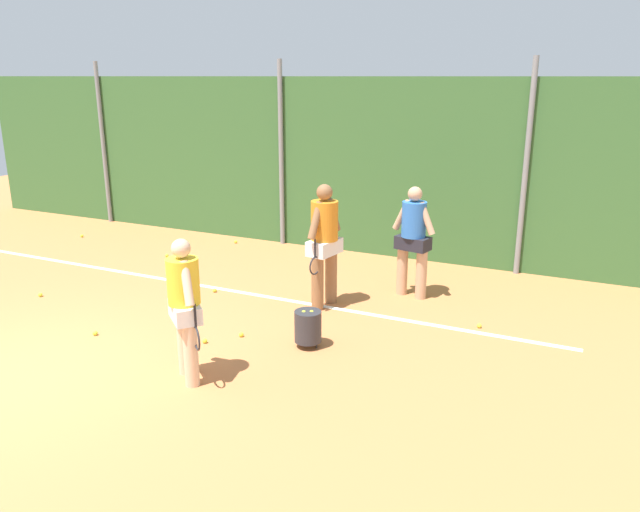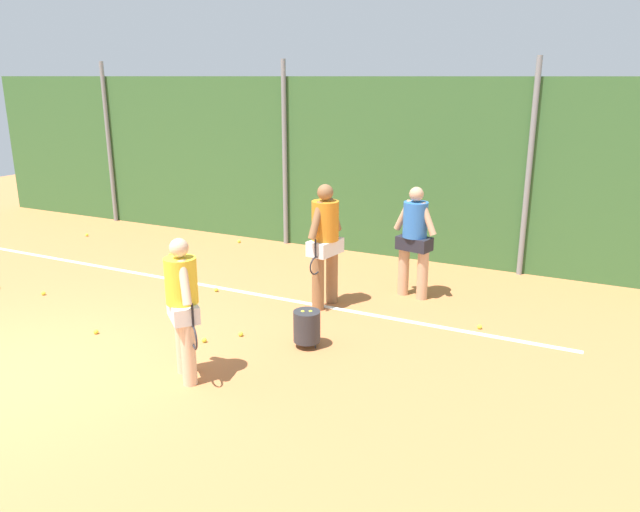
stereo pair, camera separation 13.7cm
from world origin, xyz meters
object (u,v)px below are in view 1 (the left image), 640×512
at_px(tennis_ball_3, 95,333).
at_px(tennis_ball_8, 205,341).
at_px(tennis_ball_0, 479,326).
at_px(tennis_ball_2, 82,236).
at_px(player_backcourt_far, 413,236).
at_px(tennis_ball_1, 40,295).
at_px(player_midcourt, 324,239).
at_px(ball_hopper, 308,326).
at_px(tennis_ball_6, 241,335).
at_px(tennis_ball_7, 215,290).
at_px(tennis_ball_4, 236,242).
at_px(tennis_ball_10, 167,256).
at_px(player_foreground_near, 185,303).

relative_size(tennis_ball_3, tennis_ball_8, 1.00).
distance_m(tennis_ball_0, tennis_ball_8, 3.88).
distance_m(tennis_ball_0, tennis_ball_2, 9.19).
bearing_deg(tennis_ball_3, player_backcourt_far, 44.52).
bearing_deg(tennis_ball_0, tennis_ball_3, -151.82).
distance_m(tennis_ball_1, tennis_ball_3, 2.13).
bearing_deg(player_midcourt, tennis_ball_1, -60.40).
bearing_deg(ball_hopper, tennis_ball_2, 157.25).
distance_m(tennis_ball_6, tennis_ball_7, 1.94).
bearing_deg(tennis_ball_4, tennis_ball_1, -104.15).
xyz_separation_m(player_backcourt_far, tennis_ball_1, (-5.46, -2.64, -0.98)).
bearing_deg(tennis_ball_1, tennis_ball_2, 126.50).
xyz_separation_m(player_midcourt, tennis_ball_0, (2.38, 0.14, -1.05)).
relative_size(player_midcourt, tennis_ball_3, 29.17).
height_order(player_midcourt, tennis_ball_3, player_midcourt).
xyz_separation_m(ball_hopper, tennis_ball_10, (-4.41, 2.56, -0.26)).
distance_m(tennis_ball_4, tennis_ball_10, 1.62).
height_order(tennis_ball_6, tennis_ball_7, same).
xyz_separation_m(tennis_ball_0, tennis_ball_2, (-9.08, 1.38, 0.00)).
bearing_deg(tennis_ball_1, tennis_ball_10, 81.60).
distance_m(tennis_ball_3, tennis_ball_10, 3.84).
xyz_separation_m(tennis_ball_0, tennis_ball_10, (-6.35, 0.94, 0.00)).
bearing_deg(ball_hopper, tennis_ball_3, -161.60).
bearing_deg(tennis_ball_0, player_foreground_near, -132.79).
height_order(tennis_ball_1, tennis_ball_6, same).
distance_m(player_midcourt, player_backcourt_far, 1.49).
xyz_separation_m(player_foreground_near, player_backcourt_far, (1.52, 3.90, 0.05)).
bearing_deg(tennis_ball_0, tennis_ball_2, 171.35).
distance_m(player_backcourt_far, tennis_ball_8, 3.70).
xyz_separation_m(tennis_ball_2, tennis_ball_10, (2.73, -0.44, 0.00)).
distance_m(tennis_ball_0, tennis_ball_1, 6.98).
bearing_deg(tennis_ball_1, tennis_ball_7, 29.75).
xyz_separation_m(tennis_ball_1, tennis_ball_3, (1.98, -0.79, 0.00)).
distance_m(player_foreground_near, player_midcourt, 2.92).
distance_m(tennis_ball_0, tennis_ball_10, 6.42).
height_order(player_foreground_near, tennis_ball_3, player_foreground_near).
height_order(tennis_ball_2, tennis_ball_3, same).
xyz_separation_m(tennis_ball_2, tennis_ball_6, (6.17, -3.11, 0.00)).
distance_m(player_foreground_near, tennis_ball_2, 7.73).
bearing_deg(player_midcourt, tennis_ball_8, -14.36).
distance_m(tennis_ball_0, tennis_ball_6, 3.39).
distance_m(player_midcourt, tennis_ball_7, 2.19).
bearing_deg(player_midcourt, tennis_ball_2, -93.66).
relative_size(player_backcourt_far, tennis_ball_4, 27.43).
bearing_deg(player_backcourt_far, tennis_ball_0, -21.60).
relative_size(player_midcourt, tennis_ball_0, 29.17).
height_order(tennis_ball_2, tennis_ball_8, same).
xyz_separation_m(player_midcourt, tennis_ball_3, (-2.39, -2.41, -1.05)).
distance_m(ball_hopper, tennis_ball_10, 5.11).
height_order(tennis_ball_2, tennis_ball_4, same).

